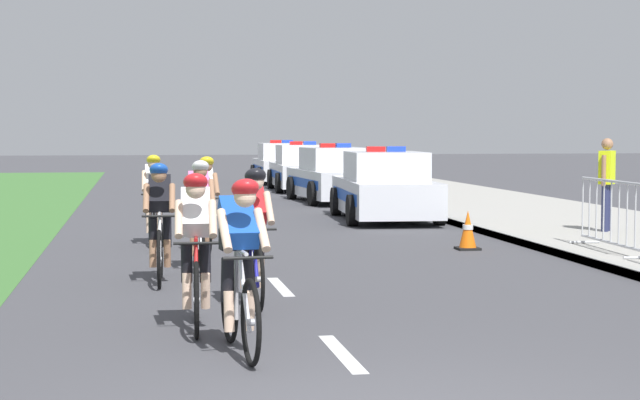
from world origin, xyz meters
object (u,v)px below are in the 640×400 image
at_px(cyclist_lead, 240,264).
at_px(cyclist_fifth, 200,214).
at_px(police_car_furthest, 281,165).
at_px(cyclist_fourth, 160,221).
at_px(police_car_third, 303,170).
at_px(spectator_closest, 607,178).
at_px(police_car_nearest, 385,189).
at_px(police_car_second, 334,177).
at_px(cyclist_sixth, 205,203).
at_px(cyclist_seventh, 154,198).
at_px(cyclist_second, 196,249).
at_px(traffic_cone_near, 468,231).
at_px(crowd_barrier_rear, 611,216).
at_px(cyclist_third, 252,235).

distance_m(cyclist_lead, cyclist_fifth, 5.63).
bearing_deg(cyclist_fifth, police_car_furthest, 79.70).
distance_m(cyclist_fourth, police_car_third, 21.00).
distance_m(cyclist_fourth, spectator_closest, 9.18).
xyz_separation_m(police_car_nearest, police_car_second, (0.00, 5.96, 0.00)).
distance_m(cyclist_fifth, cyclist_sixth, 2.19).
height_order(cyclist_lead, police_car_third, police_car_third).
distance_m(cyclist_fourth, police_car_nearest, 10.13).
bearing_deg(cyclist_fourth, police_car_third, 76.24).
xyz_separation_m(cyclist_fourth, spectator_closest, (8.04, 4.42, 0.30)).
distance_m(cyclist_seventh, spectator_closest, 8.05).
height_order(cyclist_second, cyclist_fifth, same).
distance_m(police_car_second, spectator_closest, 10.80).
xyz_separation_m(police_car_furthest, traffic_cone_near, (0.00, -22.54, -0.37)).
relative_size(cyclist_seventh, police_car_third, 0.39).
distance_m(cyclist_seventh, police_car_second, 11.34).
relative_size(police_car_furthest, traffic_cone_near, 6.92).
bearing_deg(cyclist_fourth, crowd_barrier_rear, 12.27).
relative_size(police_car_third, crowd_barrier_rear, 1.92).
height_order(cyclist_third, police_car_furthest, police_car_furthest).
xyz_separation_m(cyclist_sixth, police_car_furthest, (4.22, 22.19, -0.11)).
xyz_separation_m(cyclist_third, cyclist_fourth, (-0.96, 1.96, 0.00)).
distance_m(cyclist_third, police_car_furthest, 27.78).
xyz_separation_m(cyclist_third, police_car_furthest, (4.03, 27.49, -0.11)).
height_order(cyclist_fourth, police_car_second, police_car_second).
xyz_separation_m(cyclist_seventh, crowd_barrier_rear, (6.76, -3.13, -0.14)).
distance_m(traffic_cone_near, spectator_closest, 3.46).
height_order(cyclist_third, cyclist_fifth, same).
bearing_deg(cyclist_third, cyclist_sixth, 91.97).
bearing_deg(cyclist_fourth, cyclist_seventh, 90.01).
distance_m(cyclist_fifth, police_car_second, 14.32).
bearing_deg(cyclist_seventh, cyclist_third, -81.65).
bearing_deg(cyclist_fourth, police_car_furthest, 78.93).
bearing_deg(police_car_nearest, police_car_third, 90.00).
distance_m(cyclist_second, police_car_second, 18.63).
bearing_deg(police_car_third, spectator_closest, -79.19).
bearing_deg(cyclist_second, cyclist_sixth, 85.63).
height_order(cyclist_seventh, crowd_barrier_rear, cyclist_seventh).
bearing_deg(police_car_furthest, cyclist_third, -98.35).
relative_size(cyclist_lead, traffic_cone_near, 2.69).
distance_m(crowd_barrier_rear, spectator_closest, 3.25).
height_order(cyclist_third, cyclist_seventh, same).
distance_m(cyclist_lead, cyclist_sixth, 7.81).
bearing_deg(cyclist_seventh, cyclist_fifth, -80.62).
relative_size(cyclist_second, traffic_cone_near, 2.69).
height_order(cyclist_seventh, traffic_cone_near, cyclist_seventh).
xyz_separation_m(cyclist_lead, cyclist_third, (0.38, 2.50, 0.00)).
bearing_deg(cyclist_second, cyclist_fifth, 86.24).
xyz_separation_m(cyclist_sixth, police_car_third, (4.21, 17.06, -0.11)).
bearing_deg(cyclist_lead, spectator_closest, 49.99).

